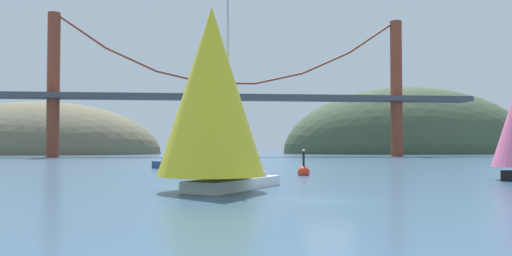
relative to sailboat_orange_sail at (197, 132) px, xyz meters
The scene contains 7 objects.
ground_plane 40.93m from the sailboat_orange_sail, 79.93° to the right, with size 360.00×360.00×0.00m, color #385670.
headland_right 116.35m from the sailboat_orange_sail, 54.74° to the left, with size 82.50×44.00×42.69m, color #425138.
headland_left 106.42m from the sailboat_orange_sail, 116.76° to the left, with size 71.45×44.00×31.52m, color #6B664C.
suspension_bridge 56.39m from the sailboat_orange_sail, 82.62° to the left, with size 116.25×6.00×33.01m.
sailboat_orange_sail is the anchor object (origin of this frame).
sailboat_yellow_sail 35.24m from the sailboat_orange_sail, 87.71° to the right, with size 9.11×10.65×11.69m.
channel_buoy 22.06m from the sailboat_orange_sail, 62.80° to the right, with size 1.10×1.10×2.64m.
Camera 1 is at (-6.21, -25.35, 2.77)m, focal length 36.24 mm.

